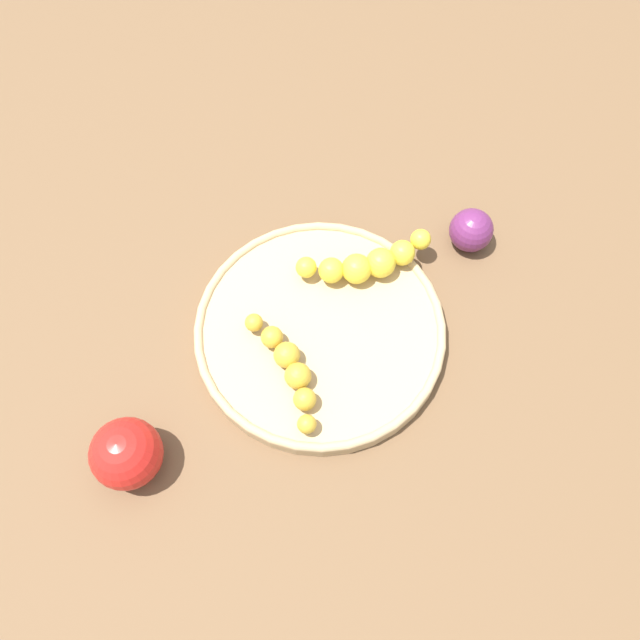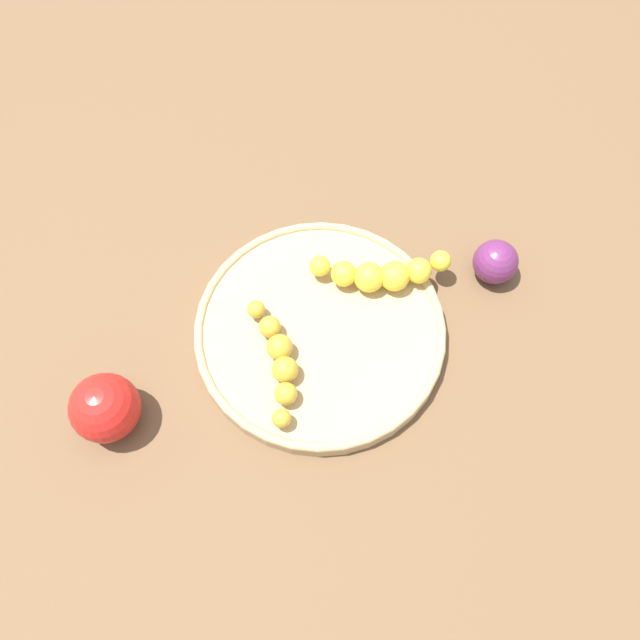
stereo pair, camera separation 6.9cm
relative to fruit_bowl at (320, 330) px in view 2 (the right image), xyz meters
name	(u,v)px [view 2 (the right image)]	position (x,y,z in m)	size (l,w,h in m)	color
ground_plane	(320,335)	(0.00, 0.00, -0.01)	(2.40, 2.40, 0.00)	brown
fruit_bowl	(320,330)	(0.00, 0.00, 0.00)	(0.28, 0.28, 0.02)	tan
banana_spotted	(278,359)	(-0.02, 0.06, 0.02)	(0.15, 0.05, 0.03)	gold
banana_yellow	(381,273)	(0.03, -0.09, 0.02)	(0.07, 0.15, 0.03)	yellow
plum_purple	(496,262)	(0.00, -0.22, 0.01)	(0.05, 0.05, 0.05)	#662659
apple_red	(105,408)	(-0.01, 0.24, 0.02)	(0.07, 0.07, 0.07)	red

